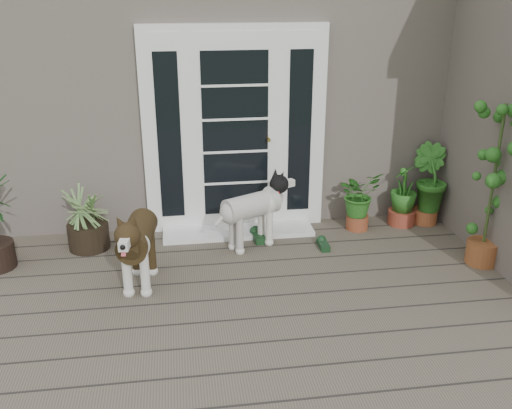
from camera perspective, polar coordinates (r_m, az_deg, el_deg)
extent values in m
cube|color=#6B5B4C|center=(4.47, 3.83, -13.97)|extent=(6.20, 4.60, 0.12)
cube|color=#665E54|center=(7.92, -2.32, 13.48)|extent=(7.40, 4.00, 3.10)
cube|color=white|center=(5.97, -2.12, 7.35)|extent=(1.90, 0.14, 2.15)
cube|color=white|center=(6.12, -1.79, -2.68)|extent=(1.60, 0.40, 0.05)
imported|color=#19581B|center=(6.23, 10.21, 0.05)|extent=(0.59, 0.59, 0.58)
imported|color=#234F16|center=(6.56, 16.77, 0.99)|extent=(0.60, 0.60, 0.67)
imported|color=#18561D|center=(6.47, 14.50, 0.39)|extent=(0.50, 0.50, 0.56)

